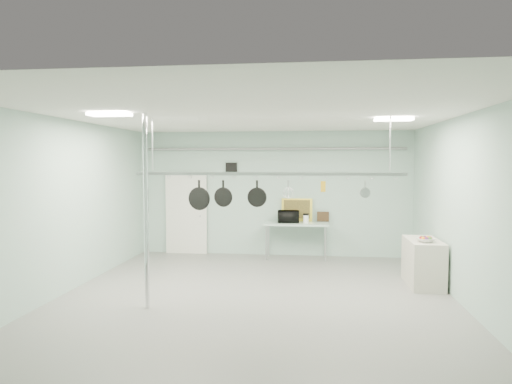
# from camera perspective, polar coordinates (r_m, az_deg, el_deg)

# --- Properties ---
(floor) EXTENTS (8.00, 8.00, 0.00)m
(floor) POSITION_cam_1_polar(r_m,az_deg,el_deg) (8.14, -0.23, -13.44)
(floor) COLOR gray
(floor) RESTS_ON ground
(ceiling) EXTENTS (7.00, 8.00, 0.02)m
(ceiling) POSITION_cam_1_polar(r_m,az_deg,el_deg) (7.82, -0.24, 9.51)
(ceiling) COLOR silver
(ceiling) RESTS_ON back_wall
(back_wall) EXTENTS (7.00, 0.02, 3.20)m
(back_wall) POSITION_cam_1_polar(r_m,az_deg,el_deg) (11.77, 2.21, -0.20)
(back_wall) COLOR #9FBEB2
(back_wall) RESTS_ON floor
(right_wall) EXTENTS (0.02, 8.00, 3.20)m
(right_wall) POSITION_cam_1_polar(r_m,az_deg,el_deg) (8.15, 24.91, -2.27)
(right_wall) COLOR #9FBEB2
(right_wall) RESTS_ON floor
(door) EXTENTS (1.10, 0.10, 2.20)m
(door) POSITION_cam_1_polar(r_m,az_deg,el_deg) (12.18, -8.67, -2.70)
(door) COLOR silver
(door) RESTS_ON floor
(wall_vent) EXTENTS (0.30, 0.04, 0.30)m
(wall_vent) POSITION_cam_1_polar(r_m,az_deg,el_deg) (11.87, -3.10, 2.97)
(wall_vent) COLOR black
(wall_vent) RESTS_ON back_wall
(conduit_pipe) EXTENTS (6.60, 0.07, 0.07)m
(conduit_pipe) POSITION_cam_1_polar(r_m,az_deg,el_deg) (11.66, 2.18, 5.42)
(conduit_pipe) COLOR gray
(conduit_pipe) RESTS_ON back_wall
(chrome_pole) EXTENTS (0.08, 0.08, 3.20)m
(chrome_pole) POSITION_cam_1_polar(r_m,az_deg,el_deg) (7.65, -13.57, -2.40)
(chrome_pole) COLOR silver
(chrome_pole) RESTS_ON floor
(prep_table) EXTENTS (1.60, 0.70, 0.91)m
(prep_table) POSITION_cam_1_polar(r_m,az_deg,el_deg) (11.43, 5.04, -4.19)
(prep_table) COLOR #9DB9A9
(prep_table) RESTS_ON floor
(side_cabinet) EXTENTS (0.60, 1.20, 0.90)m
(side_cabinet) POSITION_cam_1_polar(r_m,az_deg,el_deg) (9.57, 20.16, -8.28)
(side_cabinet) COLOR beige
(side_cabinet) RESTS_ON floor
(pot_rack) EXTENTS (4.80, 0.06, 1.00)m
(pot_rack) POSITION_cam_1_polar(r_m,az_deg,el_deg) (8.06, 1.44, 2.49)
(pot_rack) COLOR #B7B7BC
(pot_rack) RESTS_ON ceiling
(light_panel_left) EXTENTS (0.65, 0.30, 0.05)m
(light_panel_left) POSITION_cam_1_polar(r_m,az_deg,el_deg) (7.65, -17.84, 9.23)
(light_panel_left) COLOR white
(light_panel_left) RESTS_ON ceiling
(light_panel_right) EXTENTS (0.65, 0.30, 0.05)m
(light_panel_right) POSITION_cam_1_polar(r_m,az_deg,el_deg) (8.47, 16.82, 8.70)
(light_panel_right) COLOR white
(light_panel_right) RESTS_ON ceiling
(microwave) EXTENTS (0.55, 0.39, 0.29)m
(microwave) POSITION_cam_1_polar(r_m,az_deg,el_deg) (11.43, 4.08, -3.08)
(microwave) COLOR black
(microwave) RESTS_ON prep_table
(coffee_canister) EXTENTS (0.17, 0.17, 0.20)m
(coffee_canister) POSITION_cam_1_polar(r_m,az_deg,el_deg) (11.34, 6.25, -3.39)
(coffee_canister) COLOR white
(coffee_canister) RESTS_ON prep_table
(painting_large) EXTENTS (0.78, 0.14, 0.58)m
(painting_large) POSITION_cam_1_polar(r_m,az_deg,el_deg) (11.68, 5.14, -2.23)
(painting_large) COLOR gold
(painting_large) RESTS_ON prep_table
(painting_small) EXTENTS (0.30, 0.08, 0.25)m
(painting_small) POSITION_cam_1_polar(r_m,az_deg,el_deg) (11.70, 8.38, -3.06)
(painting_small) COLOR #332212
(painting_small) RESTS_ON prep_table
(fruit_bowl) EXTENTS (0.42, 0.42, 0.08)m
(fruit_bowl) POSITION_cam_1_polar(r_m,az_deg,el_deg) (9.21, 20.44, -5.65)
(fruit_bowl) COLOR silver
(fruit_bowl) RESTS_ON side_cabinet
(skillet_left) EXTENTS (0.42, 0.13, 0.55)m
(skillet_left) POSITION_cam_1_polar(r_m,az_deg,el_deg) (8.29, -7.13, -0.40)
(skillet_left) COLOR black
(skillet_left) RESTS_ON pot_rack
(skillet_mid) EXTENTS (0.35, 0.14, 0.48)m
(skillet_mid) POSITION_cam_1_polar(r_m,az_deg,el_deg) (8.19, -4.12, -0.20)
(skillet_mid) COLOR black
(skillet_mid) RESTS_ON pot_rack
(skillet_right) EXTENTS (0.35, 0.09, 0.47)m
(skillet_right) POSITION_cam_1_polar(r_m,az_deg,el_deg) (8.09, 0.13, -0.18)
(skillet_right) COLOR black
(skillet_right) RESTS_ON pot_rack
(whisk) EXTENTS (0.20, 0.20, 0.33)m
(whisk) POSITION_cam_1_polar(r_m,az_deg,el_deg) (8.04, 4.06, 0.27)
(whisk) COLOR #ACACB1
(whisk) RESTS_ON pot_rack
(grater) EXTENTS (0.09, 0.04, 0.21)m
(grater) POSITION_cam_1_polar(r_m,az_deg,el_deg) (8.03, 8.39, 0.68)
(grater) COLOR gold
(grater) RESTS_ON pot_rack
(saucepan) EXTENTS (0.17, 0.09, 0.30)m
(saucepan) POSITION_cam_1_polar(r_m,az_deg,el_deg) (8.08, 13.49, 0.32)
(saucepan) COLOR #B0AFB3
(saucepan) RESTS_ON pot_rack
(fruit_cluster) EXTENTS (0.24, 0.24, 0.09)m
(fruit_cluster) POSITION_cam_1_polar(r_m,az_deg,el_deg) (9.20, 20.44, -5.40)
(fruit_cluster) COLOR maroon
(fruit_cluster) RESTS_ON fruit_bowl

